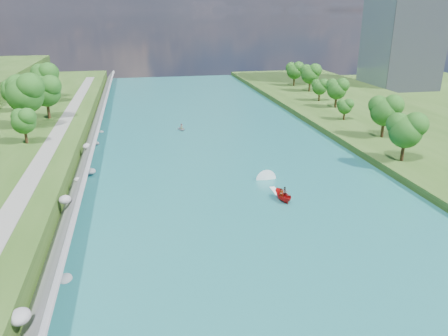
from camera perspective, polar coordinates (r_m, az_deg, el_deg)
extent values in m
plane|color=#2D5119|center=(65.36, 3.66, -5.38)|extent=(260.00, 260.00, 0.00)
cube|color=#1B6A68|center=(83.36, 0.12, 0.41)|extent=(55.00, 240.00, 0.10)
cube|color=slate|center=(81.89, -17.89, 0.34)|extent=(3.54, 236.00, 4.05)
ellipsoid|color=gray|center=(43.78, -25.10, -17.17)|extent=(1.85, 2.11, 1.26)
ellipsoid|color=gray|center=(52.38, -20.02, -13.46)|extent=(1.52, 1.97, 0.90)
ellipsoid|color=gray|center=(58.75, -19.96, -7.84)|extent=(0.97, 1.24, 0.67)
ellipsoid|color=gray|center=(65.13, -20.05, -3.90)|extent=(1.70, 1.76, 1.20)
ellipsoid|color=gray|center=(73.49, -18.63, -1.46)|extent=(1.02, 0.87, 0.80)
ellipsoid|color=gray|center=(81.18, -17.02, -0.42)|extent=(1.74, 1.66, 1.14)
ellipsoid|color=gray|center=(90.84, -17.51, 2.69)|extent=(1.52, 1.78, 1.19)
ellipsoid|color=gray|center=(99.34, -16.27, 3.12)|extent=(1.01, 0.83, 0.80)
ellipsoid|color=gray|center=(110.09, -15.72, 4.55)|extent=(1.05, 1.06, 0.73)
ellipsoid|color=gray|center=(117.83, -15.99, 6.22)|extent=(1.79, 1.89, 1.09)
cube|color=gray|center=(82.44, -22.60, 1.17)|extent=(3.00, 200.00, 0.10)
cube|color=gray|center=(181.01, 22.75, 19.14)|extent=(22.00, 22.00, 60.00)
ellipsoid|color=#1D5416|center=(92.39, -24.69, 5.39)|extent=(4.89, 4.89, 8.16)
ellipsoid|color=#1D5416|center=(104.30, -24.54, 8.53)|extent=(8.37, 8.37, 13.95)
ellipsoid|color=#1D5416|center=(112.12, -22.22, 9.02)|extent=(7.21, 7.21, 12.02)
ellipsoid|color=#1D5416|center=(123.15, -25.88, 8.83)|extent=(5.85, 5.85, 9.75)
ellipsoid|color=#1D5416|center=(132.76, -22.38, 10.66)|extent=(7.68, 7.68, 12.80)
ellipsoid|color=#1D5416|center=(140.82, -22.05, 10.83)|extent=(6.74, 6.74, 11.23)
ellipsoid|color=#1D5416|center=(86.29, 22.61, 4.29)|extent=(6.47, 6.47, 10.78)
ellipsoid|color=#1D5416|center=(101.37, 20.25, 6.80)|extent=(6.61, 6.61, 11.01)
ellipsoid|color=#1D5416|center=(115.64, 15.50, 7.62)|extent=(3.83, 3.83, 6.39)
ellipsoid|color=#1D5416|center=(130.10, 14.51, 9.79)|extent=(5.91, 5.91, 9.85)
ellipsoid|color=#1D5416|center=(138.95, 12.39, 10.18)|extent=(4.79, 4.79, 7.98)
ellipsoid|color=#1D5416|center=(155.05, 11.20, 11.80)|extent=(6.60, 6.60, 10.99)
ellipsoid|color=#1D5416|center=(166.08, 9.20, 12.31)|extent=(6.17, 6.17, 10.28)
imported|color=#B00F0E|center=(68.23, 7.69, -3.58)|extent=(2.15, 4.25, 1.57)
imported|color=#66605B|center=(67.58, 7.49, -3.39)|extent=(0.73, 0.56, 1.79)
imported|color=#66605B|center=(68.67, 7.96, -3.10)|extent=(0.94, 0.83, 1.61)
cube|color=white|center=(71.13, 6.88, -3.20)|extent=(0.90, 5.00, 0.06)
imported|color=gray|center=(108.29, -5.56, 5.12)|extent=(2.64, 3.38, 0.64)
imported|color=#66605B|center=(108.14, -5.57, 5.43)|extent=(0.75, 0.60, 1.33)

